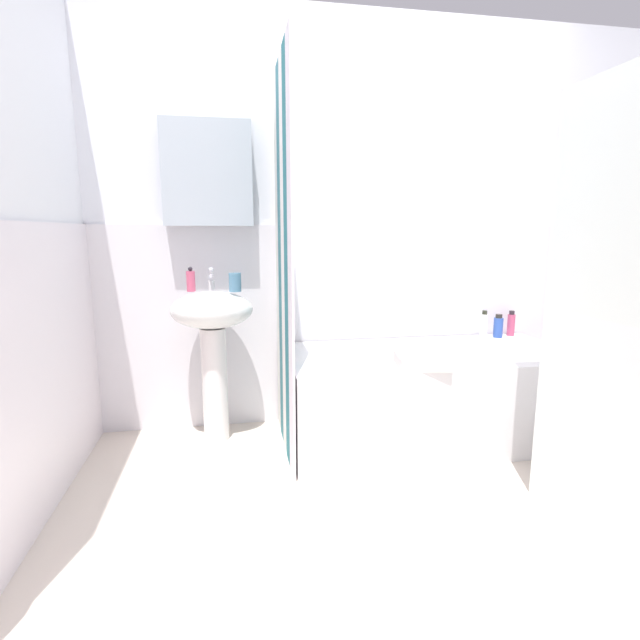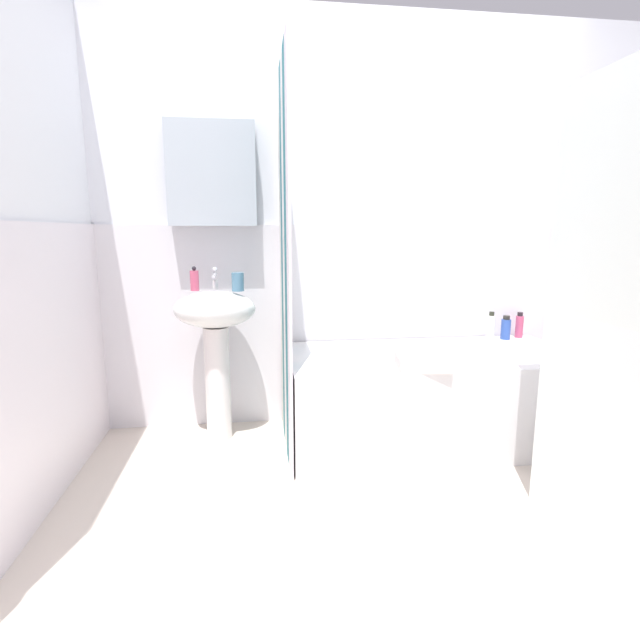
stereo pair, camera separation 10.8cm
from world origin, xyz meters
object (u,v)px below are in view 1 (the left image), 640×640
object	(u,v)px
soap_dispenser	(191,281)
body_wash_bottle	(484,325)
towel_folded	(422,360)
toothbrush_cup	(235,282)
bathtub	(427,395)
shampoo_bottle	(498,327)
lotion_bottle	(511,324)
sink	(213,333)

from	to	relation	value
soap_dispenser	body_wash_bottle	distance (m)	1.80
soap_dispenser	towel_folded	distance (m)	1.29
toothbrush_cup	body_wash_bottle	bearing A→B (deg)	4.37
bathtub	shampoo_bottle	bearing A→B (deg)	26.09
toothbrush_cup	towel_folded	bearing A→B (deg)	-25.75
toothbrush_cup	body_wash_bottle	world-z (taller)	toothbrush_cup
lotion_bottle	towel_folded	xyz separation A→B (m)	(-0.84, -0.58, -0.04)
sink	shampoo_bottle	distance (m)	1.76
sink	lotion_bottle	world-z (taller)	sink
lotion_bottle	shampoo_bottle	world-z (taller)	lotion_bottle
sink	shampoo_bottle	bearing A→B (deg)	3.21
sink	toothbrush_cup	distance (m)	0.30
sink	bathtub	xyz separation A→B (m)	(1.18, -0.19, -0.37)
sink	body_wash_bottle	distance (m)	1.67
bathtub	body_wash_bottle	size ratio (longest dim) A/B	9.14
toothbrush_cup	body_wash_bottle	size ratio (longest dim) A/B	0.58
toothbrush_cup	shampoo_bottle	xyz separation A→B (m)	(1.63, 0.11, -0.32)
lotion_bottle	body_wash_bottle	xyz separation A→B (m)	(-0.20, -0.03, 0.01)
bathtub	body_wash_bottle	distance (m)	0.66
toothbrush_cup	lotion_bottle	size ratio (longest dim) A/B	0.62
lotion_bottle	body_wash_bottle	size ratio (longest dim) A/B	0.93
shampoo_bottle	body_wash_bottle	bearing A→B (deg)	174.13
bathtub	lotion_bottle	world-z (taller)	lotion_bottle
bathtub	towel_folded	size ratio (longest dim) A/B	6.32
toothbrush_cup	towel_folded	size ratio (longest dim) A/B	0.40
shampoo_bottle	towel_folded	xyz separation A→B (m)	(-0.73, -0.54, -0.04)
soap_dispenser	bathtub	xyz separation A→B (m)	(1.29, -0.22, -0.65)
bathtub	soap_dispenser	bearing A→B (deg)	170.17
lotion_bottle	body_wash_bottle	bearing A→B (deg)	-172.75
sink	towel_folded	world-z (taller)	sink
shampoo_bottle	soap_dispenser	bearing A→B (deg)	-178.12
bathtub	sink	bearing A→B (deg)	171.07
soap_dispenser	shampoo_bottle	size ratio (longest dim) A/B	0.90
toothbrush_cup	bathtub	bearing A→B (deg)	-9.51
toothbrush_cup	bathtub	world-z (taller)	toothbrush_cup
bathtub	lotion_bottle	xyz separation A→B (m)	(0.69, 0.32, 0.33)
toothbrush_cup	towel_folded	distance (m)	1.07
soap_dispenser	body_wash_bottle	world-z (taller)	soap_dispenser
soap_dispenser	body_wash_bottle	xyz separation A→B (m)	(1.77, 0.07, -0.32)
bathtub	shampoo_bottle	distance (m)	0.72
toothbrush_cup	shampoo_bottle	distance (m)	1.67
soap_dispenser	lotion_bottle	size ratio (longest dim) A/B	0.83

